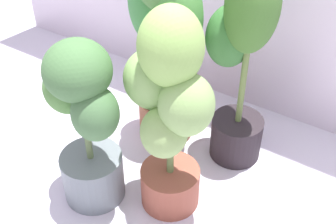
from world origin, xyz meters
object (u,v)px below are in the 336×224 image
Objects in this scene: potted_plant_back_center at (241,59)px; potted_plant_back_left at (165,11)px; potted_plant_center at (169,108)px; potted_plant_front_left at (84,119)px.

potted_plant_back_left reaches higher than potted_plant_back_center.
potted_plant_back_left is at bearing 124.40° from potted_plant_center.
potted_plant_back_center is 1.27× the size of potted_plant_front_left.
potted_plant_center is (-0.08, -0.40, -0.01)m from potted_plant_back_center.
potted_plant_center is (0.24, -0.35, -0.15)m from potted_plant_back_left.
potted_plant_center is at bearing 24.96° from potted_plant_front_left.
potted_plant_front_left is at bearing -155.04° from potted_plant_center.
potted_plant_back_center reaches higher than potted_plant_front_left.
potted_plant_back_center is 0.86× the size of potted_plant_back_left.
potted_plant_back_left is at bearing -171.41° from potted_plant_back_center.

